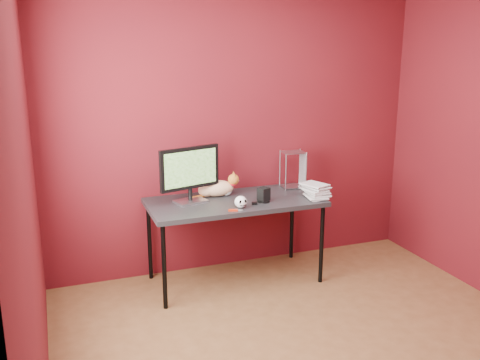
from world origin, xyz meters
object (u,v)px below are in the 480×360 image
object	(u,v)px
monitor	(190,172)
skull_mug	(241,202)
desk	(235,206)
cat	(217,188)
book_stack	(310,122)
speaker	(264,195)

from	to	relation	value
monitor	skull_mug	distance (m)	0.50
monitor	desk	bearing A→B (deg)	-25.28
desk	monitor	bearing A→B (deg)	170.00
cat	skull_mug	world-z (taller)	cat
desk	skull_mug	world-z (taller)	skull_mug
monitor	cat	world-z (taller)	monitor
desk	skull_mug	xyz separation A→B (m)	(-0.03, -0.23, 0.10)
book_stack	monitor	bearing A→B (deg)	166.80
cat	skull_mug	bearing A→B (deg)	-68.79
monitor	skull_mug	world-z (taller)	monitor
cat	book_stack	xyz separation A→B (m)	(0.72, -0.34, 0.59)
cat	book_stack	distance (m)	1.00
cat	skull_mug	xyz separation A→B (m)	(0.08, -0.40, -0.02)
monitor	speaker	distance (m)	0.66
desk	speaker	size ratio (longest dim) A/B	12.07
speaker	cat	bearing A→B (deg)	111.84
monitor	speaker	world-z (taller)	monitor
monitor	skull_mug	bearing A→B (deg)	-55.69
cat	skull_mug	size ratio (longest dim) A/B	4.42
monitor	book_stack	distance (m)	1.10
cat	book_stack	bearing A→B (deg)	-14.91
speaker	monitor	bearing A→B (deg)	136.72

